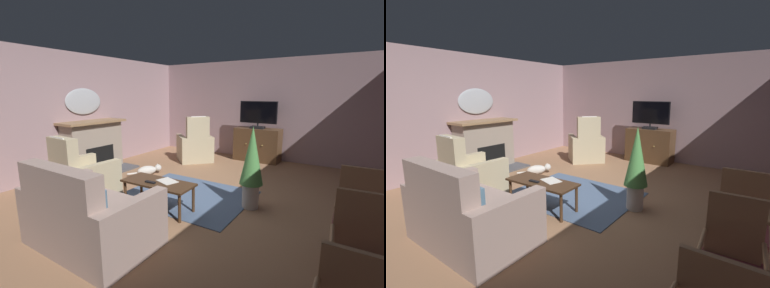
% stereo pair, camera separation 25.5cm
% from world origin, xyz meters
% --- Properties ---
extents(ground_plane, '(6.57, 7.47, 0.04)m').
position_xyz_m(ground_plane, '(0.00, 0.00, -0.02)').
color(ground_plane, '#936B4C').
extents(wall_back, '(6.57, 0.10, 2.60)m').
position_xyz_m(wall_back, '(0.00, 3.49, 1.30)').
color(wall_back, gray).
rests_on(wall_back, ground_plane).
extents(wall_left, '(0.10, 7.47, 2.60)m').
position_xyz_m(wall_left, '(-3.03, 0.00, 1.30)').
color(wall_left, gray).
rests_on(wall_left, ground_plane).
extents(rug_central, '(2.06, 1.64, 0.01)m').
position_xyz_m(rug_central, '(-0.11, 0.16, 0.01)').
color(rug_central, slate).
rests_on(rug_central, ground_plane).
extents(fireplace, '(0.94, 1.48, 1.14)m').
position_xyz_m(fireplace, '(-2.70, 0.27, 0.55)').
color(fireplace, '#4C4C51').
rests_on(fireplace, ground_plane).
extents(wall_mirror_oval, '(0.06, 0.89, 0.58)m').
position_xyz_m(wall_mirror_oval, '(-2.95, 0.27, 1.56)').
color(wall_mirror_oval, '#B2B7BF').
extents(tv_cabinet, '(1.15, 0.54, 0.85)m').
position_xyz_m(tv_cabinet, '(0.11, 3.14, 0.40)').
color(tv_cabinet, '#352315').
rests_on(tv_cabinet, ground_plane).
extents(television, '(0.95, 0.20, 0.69)m').
position_xyz_m(television, '(0.11, 3.08, 1.22)').
color(television, black).
rests_on(television, tv_cabinet).
extents(coffee_table, '(1.12, 0.48, 0.44)m').
position_xyz_m(coffee_table, '(-0.18, -0.54, 0.39)').
color(coffee_table, '#422B19').
rests_on(coffee_table, ground_plane).
extents(tv_remote, '(0.17, 0.06, 0.02)m').
position_xyz_m(tv_remote, '(-0.24, -0.64, 0.45)').
color(tv_remote, black).
rests_on(tv_remote, coffee_table).
extents(folded_newspaper, '(0.35, 0.30, 0.01)m').
position_xyz_m(folded_newspaper, '(-0.08, -0.45, 0.44)').
color(folded_newspaper, silver).
rests_on(folded_newspaper, coffee_table).
extents(sofa_floral, '(1.47, 0.94, 1.01)m').
position_xyz_m(sofa_floral, '(-0.23, -1.70, 0.34)').
color(sofa_floral, '#A3897F').
rests_on(sofa_floral, ground_plane).
extents(armchair_facing_sofa, '(1.17, 1.17, 1.19)m').
position_xyz_m(armchair_facing_sofa, '(-1.25, 2.25, 0.36)').
color(armchair_facing_sofa, tan).
rests_on(armchair_facing_sofa, ground_plane).
extents(armchair_near_window, '(0.89, 0.90, 1.09)m').
position_xyz_m(armchair_near_window, '(-1.52, -0.88, 0.34)').
color(armchair_near_window, tan).
rests_on(armchair_near_window, ground_plane).
extents(side_chair_far_end, '(0.45, 0.47, 0.99)m').
position_xyz_m(side_chair_far_end, '(2.36, -1.22, 0.52)').
color(side_chair_far_end, brown).
rests_on(side_chair_far_end, ground_plane).
extents(side_chair_mid_row, '(0.47, 0.50, 0.99)m').
position_xyz_m(side_chair_mid_row, '(2.36, -0.45, 0.52)').
color(side_chair_mid_row, brown).
rests_on(side_chair_mid_row, ground_plane).
extents(potted_plant_tall_palm_by_window, '(0.35, 0.35, 1.27)m').
position_xyz_m(potted_plant_tall_palm_by_window, '(0.97, 0.28, 0.71)').
color(potted_plant_tall_palm_by_window, beige).
rests_on(potted_plant_tall_palm_by_window, ground_plane).
extents(cat, '(0.47, 0.64, 0.22)m').
position_xyz_m(cat, '(-1.47, 0.68, 0.10)').
color(cat, beige).
rests_on(cat, ground_plane).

